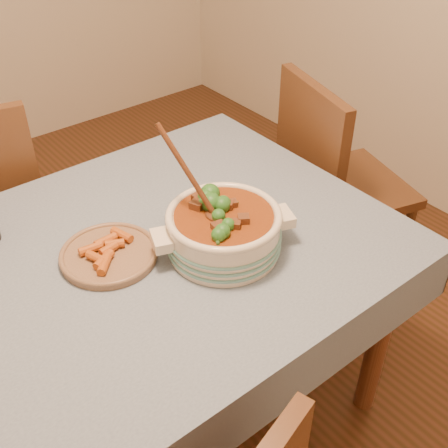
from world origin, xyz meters
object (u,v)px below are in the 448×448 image
(chair_right, at_px, (331,179))
(fried_plate, at_px, (109,253))
(stew_casserole, at_px, (224,228))
(dining_table, at_px, (107,294))

(chair_right, bearing_deg, fried_plate, 111.92)
(stew_casserole, bearing_deg, chair_right, 19.64)
(dining_table, bearing_deg, fried_plate, 39.88)
(fried_plate, bearing_deg, chair_right, 5.79)
(dining_table, bearing_deg, stew_casserole, -24.46)
(dining_table, relative_size, fried_plate, 5.34)
(stew_casserole, bearing_deg, dining_table, 155.54)
(fried_plate, xyz_separation_m, chair_right, (1.04, 0.11, -0.23))
(stew_casserole, xyz_separation_m, chair_right, (0.78, 0.28, -0.29))
(chair_right, bearing_deg, dining_table, 113.40)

